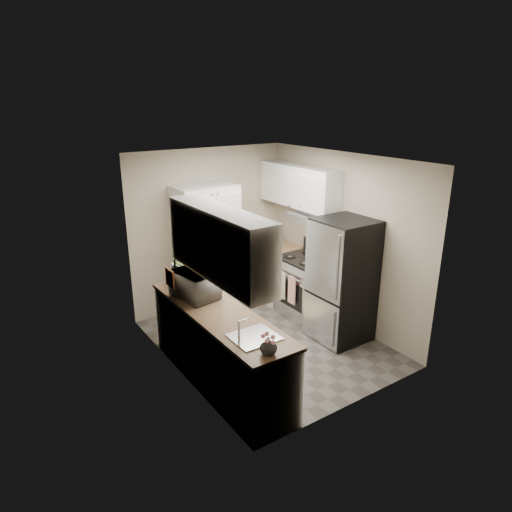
{
  "coord_description": "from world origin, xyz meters",
  "views": [
    {
      "loc": [
        -3.23,
        -4.51,
        3.18
      ],
      "look_at": [
        -0.09,
        0.15,
        1.24
      ],
      "focal_mm": 32.0,
      "sensor_mm": 36.0,
      "label": 1
    }
  ],
  "objects": [
    {
      "name": "base_cabinet_right",
      "position": [
        0.99,
        1.19,
        0.44
      ],
      "size": [
        0.6,
        0.8,
        0.88
      ],
      "primitive_type": "cube",
      "color": "white",
      "rests_on": "ground"
    },
    {
      "name": "pantry_cabinet",
      "position": [
        -0.2,
        1.32,
        1.0
      ],
      "size": [
        0.9,
        0.55,
        2.0
      ],
      "primitive_type": "cube",
      "color": "white",
      "rests_on": "ground"
    },
    {
      "name": "room_shell",
      "position": [
        -0.02,
        -0.01,
        1.63
      ],
      "size": [
        2.64,
        3.24,
        2.52
      ],
      "color": "#B1A48F",
      "rests_on": "ground"
    },
    {
      "name": "microwave",
      "position": [
        -1.02,
        0.07,
        1.08
      ],
      "size": [
        0.48,
        0.63,
        0.32
      ],
      "primitive_type": "imported",
      "rotation": [
        0.0,
        0.0,
        1.74
      ],
      "color": "#B7B6BC",
      "rests_on": "countertop_left"
    },
    {
      "name": "flower_vase",
      "position": [
        -1.05,
        -1.48,
        1.01
      ],
      "size": [
        0.22,
        0.22,
        0.17
      ],
      "primitive_type": "imported",
      "rotation": [
        0.0,
        0.0,
        0.42
      ],
      "color": "white",
      "rests_on": "countertop_left"
    },
    {
      "name": "electric_range",
      "position": [
        0.97,
        0.39,
        0.48
      ],
      "size": [
        0.71,
        0.78,
        1.13
      ],
      "color": "#B7B7BC",
      "rests_on": "ground"
    },
    {
      "name": "cutting_board",
      "position": [
        -1.0,
        0.55,
        1.07
      ],
      "size": [
        0.05,
        0.23,
        0.29
      ],
      "primitive_type": "cube",
      "rotation": [
        0.0,
        0.0,
        0.13
      ],
      "color": "#508D38",
      "rests_on": "countertop_left"
    },
    {
      "name": "ground",
      "position": [
        0.0,
        0.0,
        0.0
      ],
      "size": [
        3.2,
        3.2,
        0.0
      ],
      "primitive_type": "plane",
      "color": "#56514C",
      "rests_on": "ground"
    },
    {
      "name": "countertop_left",
      "position": [
        -0.99,
        -0.43,
        0.9
      ],
      "size": [
        0.63,
        2.33,
        0.04
      ],
      "primitive_type": "cube",
      "color": "#846647",
      "rests_on": "base_cabinet_left"
    },
    {
      "name": "fruit_basket",
      "position": [
        0.91,
        1.36,
        1.16
      ],
      "size": [
        0.24,
        0.24,
        0.1
      ],
      "primitive_type": null,
      "rotation": [
        0.0,
        0.0,
        0.08
      ],
      "color": "#DD3B00",
      "rests_on": "toaster_oven"
    },
    {
      "name": "base_cabinet_left",
      "position": [
        -0.99,
        -0.43,
        0.44
      ],
      "size": [
        0.6,
        2.3,
        0.88
      ],
      "primitive_type": "cube",
      "color": "white",
      "rests_on": "ground"
    },
    {
      "name": "countertop_right",
      "position": [
        0.99,
        1.19,
        0.9
      ],
      "size": [
        0.63,
        0.83,
        0.04
      ],
      "primitive_type": "cube",
      "color": "#846647",
      "rests_on": "base_cabinet_right"
    },
    {
      "name": "kitchen_mat",
      "position": [
        -0.05,
        0.66,
        0.01
      ],
      "size": [
        0.63,
        0.93,
        0.01
      ],
      "primitive_type": "cube",
      "rotation": [
        0.0,
        0.0,
        -0.09
      ],
      "color": "#CDC48B",
      "rests_on": "ground"
    },
    {
      "name": "refrigerator",
      "position": [
        0.94,
        -0.41,
        0.85
      ],
      "size": [
        0.7,
        0.72,
        1.7
      ],
      "primitive_type": "cube",
      "color": "#B7B7BC",
      "rests_on": "ground"
    },
    {
      "name": "wine_bottle",
      "position": [
        -1.09,
        0.49,
        1.09
      ],
      "size": [
        0.09,
        0.09,
        0.34
      ],
      "primitive_type": "cylinder",
      "color": "black",
      "rests_on": "countertop_left"
    },
    {
      "name": "toaster_oven",
      "position": [
        0.93,
        1.34,
        1.02
      ],
      "size": [
        0.35,
        0.4,
        0.19
      ],
      "primitive_type": "cube",
      "rotation": [
        0.0,
        0.0,
        0.31
      ],
      "color": "silver",
      "rests_on": "countertop_right"
    }
  ]
}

